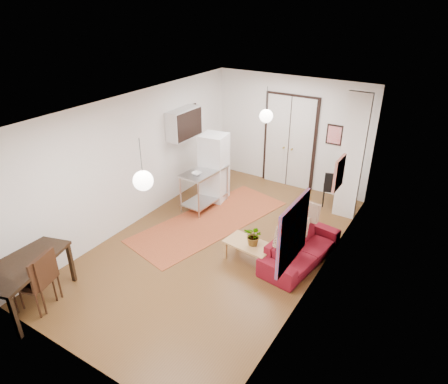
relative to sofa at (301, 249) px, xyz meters
The scene contains 27 objects.
floor 1.73m from the sofa, 167.76° to the right, with size 7.00×7.00×0.00m, color brown.
ceiling 3.12m from the sofa, 167.76° to the right, with size 4.20×7.00×0.02m, color silver.
wall_back 3.74m from the sofa, 117.92° to the left, with size 4.20×0.02×2.90m, color white.
wall_front 4.36m from the sofa, 113.31° to the right, with size 4.20×0.02×2.90m, color white.
wall_left 3.96m from the sofa, behind, with size 0.02×7.00×2.90m, color white.
wall_right 1.30m from the sofa, 39.60° to the right, with size 0.02×7.00×2.90m, color white.
double_doors 3.63m from the sofa, 118.27° to the left, with size 1.44×0.06×2.50m, color silver.
stub_partition 2.49m from the sofa, 85.13° to the left, with size 0.50×0.10×2.90m, color white.
wall_cabinet 4.09m from the sofa, 162.37° to the left, with size 0.35×1.00×0.70m, color silver.
painting_popart 2.15m from the sofa, 75.68° to the right, with size 0.05×1.00×1.00m, color red.
painting_abstract 1.63m from the sofa, 46.86° to the left, with size 0.05×0.50×0.60m, color #F9E6CF.
poster_back 3.42m from the sofa, 99.38° to the left, with size 0.40×0.03×0.50m, color red.
print_left 4.41m from the sofa, 156.30° to the left, with size 0.03×0.44×0.54m, color olive.
pendant_back 3.06m from the sofa, 135.43° to the left, with size 0.30×0.30×0.80m.
pendant_front 3.50m from the sofa, 125.17° to the right, with size 0.30×0.30×0.80m.
kilim_rug 2.36m from the sofa, behind, with size 1.43×3.82×0.01m, color #A64E29.
sofa is the anchor object (origin of this frame).
coffee_table 1.00m from the sofa, 147.39° to the right, with size 0.98×0.61×0.41m.
potted_plant 0.98m from the sofa, 144.03° to the right, with size 0.36×0.31×0.40m, color #30662E.
kitchen_counter 3.01m from the sofa, 162.68° to the left, with size 0.68×1.27×0.95m.
bowl 2.99m from the sofa, 168.32° to the left, with size 0.22×0.22×0.05m, color silver.
soap_bottle 3.21m from the sofa, 158.56° to the left, with size 0.09×0.09×0.20m, color teal.
fridge 3.21m from the sofa, 155.00° to the left, with size 0.60×0.60×1.70m, color white.
dining_table 4.92m from the sofa, 134.19° to the right, with size 1.25×1.68×0.83m.
dining_chair_near 4.63m from the sofa, 134.27° to the right, with size 0.61×0.76×1.03m.
dining_chair_far 4.70m from the sofa, 133.40° to the right, with size 0.61×0.76×1.03m.
black_side_chair 2.68m from the sofa, 95.33° to the left, with size 0.52×0.53×0.91m.
Camera 1 is at (3.78, -5.84, 4.70)m, focal length 32.00 mm.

